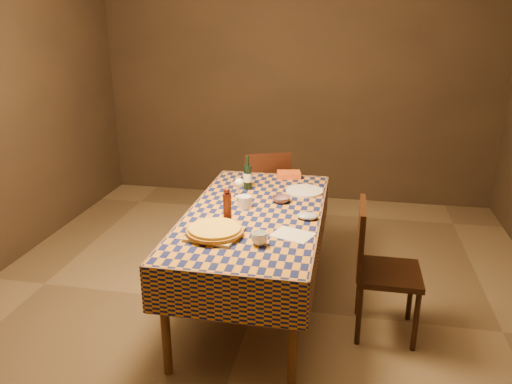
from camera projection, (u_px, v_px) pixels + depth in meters
room at (255, 131)px, 3.32m from camera, size 5.00×5.10×2.70m
dining_table at (255, 222)px, 3.54m from camera, size 0.94×1.84×0.77m
cutting_board at (215, 234)px, 3.13m from camera, size 0.35×0.35×0.02m
pizza at (215, 230)px, 3.13m from camera, size 0.48×0.48×0.04m
pepper_mill at (227, 206)px, 3.32m from camera, size 0.06×0.06×0.24m
bowl at (281, 199)px, 3.69m from camera, size 0.14×0.14×0.04m
wine_glass at (239, 184)px, 3.78m from camera, size 0.07×0.07×0.15m
wine_bottle at (248, 177)px, 3.95m from camera, size 0.09×0.09×0.27m
deli_tub at (245, 202)px, 3.58m from camera, size 0.11×0.11×0.09m
takeout_container at (289, 175)px, 4.25m from camera, size 0.22×0.17×0.05m
white_plate at (304, 191)px, 3.91m from camera, size 0.36×0.36×0.02m
tumbler at (260, 239)px, 3.00m from camera, size 0.13×0.13×0.08m
flour_patch at (293, 235)px, 3.14m from camera, size 0.29×0.26×0.00m
flour_bag at (307, 216)px, 3.39m from camera, size 0.16×0.12×0.04m
chair_far at (265, 193)px, 4.62m from camera, size 0.54×0.55×0.93m
chair_right at (377, 263)px, 3.32m from camera, size 0.43×0.42×0.93m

